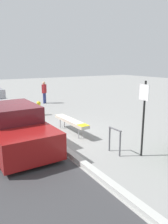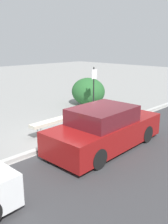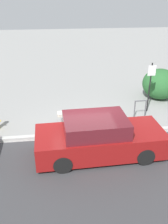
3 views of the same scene
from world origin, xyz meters
The scene contains 8 objects.
ground_plane centered at (0.00, 0.00, 0.00)m, with size 60.00×60.00×0.00m, color gray.
curb centered at (0.00, 0.00, 0.07)m, with size 60.00×0.20×0.13m.
bench centered at (0.10, 1.05, 0.48)m, with size 2.24×0.43×0.56m.
bike_rack centered at (2.62, 1.27, 0.50)m, with size 0.55×0.07×0.83m.
sign_post centered at (3.19, 1.85, 1.38)m, with size 0.36×0.08×2.30m.
fire_hydrant centered at (-3.51, 0.96, 0.41)m, with size 0.36×0.22×0.77m.
pedestrian centered at (-6.66, 2.48, 0.81)m, with size 0.37×0.38×1.51m.
parked_car_near centered at (0.32, -1.26, 0.65)m, with size 4.36×1.86×1.42m.
Camera 1 is at (7.66, -2.85, 2.83)m, focal length 35.00 mm.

